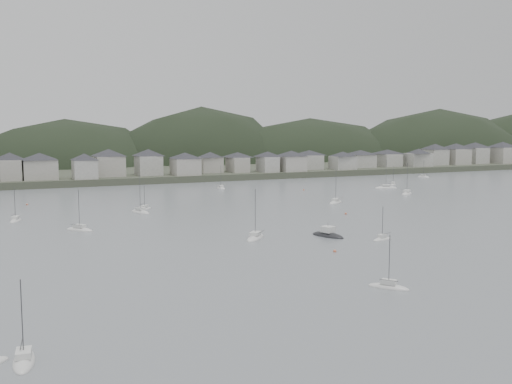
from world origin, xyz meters
name	(u,v)px	position (x,y,z in m)	size (l,w,h in m)	color
ground	(418,264)	(0.00, 0.00, 0.00)	(900.00, 900.00, 0.00)	slate
far_shore_land	(115,164)	(0.00, 295.00, 1.50)	(900.00, 250.00, 3.00)	#383D2D
forested_ridge	(132,187)	(4.83, 269.40, -11.28)	(851.55, 103.94, 102.57)	black
waterfront_town	(260,160)	(50.59, 183.34, 8.66)	(451.48, 28.46, 12.92)	#A19E93
moored_fleet	(261,217)	(-3.42, 63.54, 0.18)	(267.04, 177.31, 12.82)	silver
motor_launch_far	(328,235)	(-0.94, 31.38, 0.28)	(6.05, 9.69, 4.16)	black
mooring_buoys	(305,219)	(6.02, 55.21, 0.15)	(173.67, 126.63, 0.70)	#D06845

